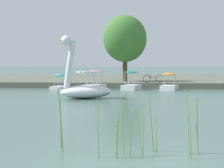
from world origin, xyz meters
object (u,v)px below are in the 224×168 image
(swan_boat, at_px, (84,87))
(pedal_boat_pink, at_px, (94,84))
(pedal_boat_cyan, at_px, (59,85))
(tree_broadleaf_right, at_px, (125,39))
(pedal_boat_teal, at_px, (131,84))
(bicycle_parked, at_px, (153,78))
(pedal_boat_orange, at_px, (169,85))

(swan_boat, relative_size, pedal_boat_pink, 1.53)
(pedal_boat_cyan, bearing_deg, tree_broadleaf_right, 46.76)
(pedal_boat_teal, distance_m, tree_broadleaf_right, 6.15)
(tree_broadleaf_right, xyz_separation_m, bicycle_parked, (2.56, -2.36, -3.48))
(pedal_boat_cyan, bearing_deg, pedal_boat_orange, 2.96)
(pedal_boat_orange, height_order, tree_broadleaf_right, tree_broadleaf_right)
(pedal_boat_pink, bearing_deg, pedal_boat_teal, 7.89)
(pedal_boat_orange, height_order, pedal_boat_teal, pedal_boat_teal)
(pedal_boat_cyan, height_order, bicycle_parked, pedal_boat_cyan)
(pedal_boat_orange, relative_size, pedal_boat_pink, 0.87)
(pedal_boat_orange, distance_m, pedal_boat_pink, 5.88)
(pedal_boat_orange, bearing_deg, tree_broadleaf_right, 129.34)
(pedal_boat_cyan, relative_size, tree_broadleaf_right, 0.32)
(pedal_boat_teal, relative_size, pedal_boat_pink, 0.97)
(pedal_boat_pink, relative_size, pedal_boat_cyan, 1.29)
(pedal_boat_teal, xyz_separation_m, tree_broadleaf_right, (-0.87, 4.71, 3.86))
(swan_boat, distance_m, pedal_boat_cyan, 8.69)
(swan_boat, xyz_separation_m, pedal_boat_teal, (2.31, 8.42, -0.25))
(tree_broadleaf_right, bearing_deg, pedal_boat_pink, -111.61)
(pedal_boat_pink, xyz_separation_m, tree_broadleaf_right, (2.02, 5.11, 3.87))
(swan_boat, distance_m, pedal_boat_orange, 9.96)
(pedal_boat_pink, distance_m, bicycle_parked, 5.36)
(swan_boat, relative_size, pedal_boat_cyan, 1.98)
(pedal_boat_pink, height_order, pedal_boat_cyan, pedal_boat_pink)
(pedal_boat_orange, xyz_separation_m, bicycle_parked, (-1.28, 2.32, 0.43))
(tree_broadleaf_right, bearing_deg, pedal_boat_cyan, -133.24)
(tree_broadleaf_right, distance_m, bicycle_parked, 4.92)
(pedal_boat_cyan, distance_m, tree_broadleaf_right, 8.08)
(pedal_boat_cyan, bearing_deg, bicycle_parked, 20.57)
(tree_broadleaf_right, bearing_deg, swan_boat, -96.24)
(pedal_boat_pink, relative_size, tree_broadleaf_right, 0.41)
(tree_broadleaf_right, height_order, bicycle_parked, tree_broadleaf_right)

